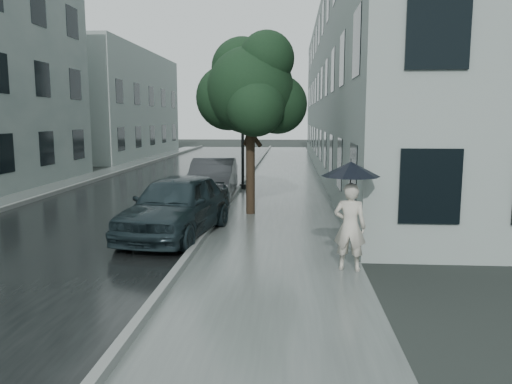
# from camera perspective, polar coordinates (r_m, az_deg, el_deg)

# --- Properties ---
(ground) EXTENTS (120.00, 120.00, 0.00)m
(ground) POSITION_cam_1_polar(r_m,az_deg,el_deg) (9.00, 0.27, -10.60)
(ground) COLOR black
(ground) RESTS_ON ground
(sidewalk) EXTENTS (3.50, 60.00, 0.01)m
(sidewalk) POSITION_cam_1_polar(r_m,az_deg,el_deg) (20.69, 3.16, 0.30)
(sidewalk) COLOR slate
(sidewalk) RESTS_ON ground
(kerb_near) EXTENTS (0.15, 60.00, 0.15)m
(kerb_near) POSITION_cam_1_polar(r_m,az_deg,el_deg) (20.79, -1.87, 0.55)
(kerb_near) COLOR slate
(kerb_near) RESTS_ON ground
(asphalt_road) EXTENTS (6.85, 60.00, 0.00)m
(asphalt_road) POSITION_cam_1_polar(r_m,az_deg,el_deg) (21.45, -11.21, 0.44)
(asphalt_road) COLOR black
(asphalt_road) RESTS_ON ground
(kerb_far) EXTENTS (0.15, 60.00, 0.15)m
(kerb_far) POSITION_cam_1_polar(r_m,az_deg,el_deg) (22.61, -19.81, 0.69)
(kerb_far) COLOR slate
(kerb_far) RESTS_ON ground
(sidewalk_far) EXTENTS (1.70, 60.00, 0.01)m
(sidewalk_far) POSITION_cam_1_polar(r_m,az_deg,el_deg) (23.01, -21.90, 0.53)
(sidewalk_far) COLOR #4C5451
(sidewalk_far) RESTS_ON ground
(building_near) EXTENTS (7.02, 36.00, 9.00)m
(building_near) POSITION_cam_1_polar(r_m,az_deg,el_deg) (28.45, 14.28, 11.36)
(building_near) COLOR gray
(building_near) RESTS_ON ground
(building_far_b) EXTENTS (7.02, 18.00, 8.00)m
(building_far_b) POSITION_cam_1_polar(r_m,az_deg,el_deg) (41.08, -16.60, 9.60)
(building_far_b) COLOR gray
(building_far_b) RESTS_ON ground
(pedestrian) EXTENTS (0.70, 0.55, 1.71)m
(pedestrian) POSITION_cam_1_polar(r_m,az_deg,el_deg) (9.80, 10.67, -3.92)
(pedestrian) COLOR beige
(pedestrian) RESTS_ON sidewalk
(umbrella) EXTENTS (1.35, 1.35, 1.23)m
(umbrella) POSITION_cam_1_polar(r_m,az_deg,el_deg) (9.63, 10.78, 2.60)
(umbrella) COLOR black
(umbrella) RESTS_ON ground
(street_tree) EXTENTS (3.43, 3.11, 5.46)m
(street_tree) POSITION_cam_1_polar(r_m,az_deg,el_deg) (15.32, -0.62, 11.65)
(street_tree) COLOR #332619
(street_tree) RESTS_ON ground
(lamp_post) EXTENTS (0.84, 0.39, 5.17)m
(lamp_post) POSITION_cam_1_polar(r_m,az_deg,el_deg) (20.67, -1.96, 8.51)
(lamp_post) COLOR black
(lamp_post) RESTS_ON ground
(car_near) EXTENTS (2.48, 4.77, 1.55)m
(car_near) POSITION_cam_1_polar(r_m,az_deg,el_deg) (12.62, -9.04, -1.49)
(car_near) COLOR #19272B
(car_near) RESTS_ON ground
(car_far) EXTENTS (1.71, 4.46, 1.45)m
(car_far) POSITION_cam_1_polar(r_m,az_deg,el_deg) (18.48, -4.93, 1.58)
(car_far) COLOR #272A2D
(car_far) RESTS_ON ground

